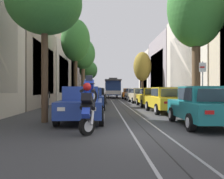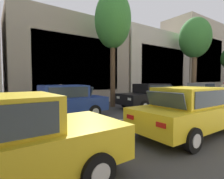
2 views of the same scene
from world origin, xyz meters
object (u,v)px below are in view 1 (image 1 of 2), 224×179
object	(u,v)px
street_tree_kerb_right_second	(142,67)
fire_hydrant	(68,104)
parked_car_blue_second_left	(91,98)
parked_car_orange_sixth_right	(128,93)
parked_car_blue_sixth_left	(99,93)
motorcycle_with_rider	(88,103)
street_tree_kerb_right_near	(196,8)
street_tree_kerb_left_near	(45,4)
parked_car_red_fifth_left	(98,93)
street_tree_kerb_left_fourth	(88,70)
parked_car_yellow_second_right	(166,100)
parked_car_black_mid_left	(96,96)
parked_car_white_fifth_right	(133,94)
pedestrian_on_left_pavement	(46,97)
parked_car_grey_fourth_left	(96,94)
street_tree_kerb_left_mid	(83,55)
cable_car_trolley	(113,88)
parked_car_yellow_mid_right	(150,97)
street_sign_post	(203,83)
parked_car_beige_fourth_right	(139,95)
parked_car_blue_near_left	(82,104)
parked_car_teal_near_right	(203,106)
street_tree_kerb_left_second	(76,41)

from	to	relation	value
street_tree_kerb_right_second	fire_hydrant	xyz separation A→B (m)	(-7.93, -17.15, -4.21)
parked_car_blue_second_left	parked_car_orange_sixth_right	world-z (taller)	same
parked_car_blue_sixth_left	motorcycle_with_rider	bearing A→B (deg)	-89.39
street_tree_kerb_right_near	street_tree_kerb_left_near	bearing A→B (deg)	-158.69
parked_car_red_fifth_left	street_tree_kerb_left_fourth	world-z (taller)	street_tree_kerb_left_fourth
street_tree_kerb_right_near	fire_hydrant	distance (m)	10.18
parked_car_red_fifth_left	street_tree_kerb_right_near	xyz separation A→B (m)	(6.29, -23.44, 5.38)
parked_car_red_fifth_left	parked_car_yellow_second_right	distance (m)	22.88
parked_car_blue_second_left	parked_car_blue_sixth_left	size ratio (longest dim) A/B	0.99
parked_car_orange_sixth_right	street_tree_kerb_right_near	distance (m)	24.07
parked_car_black_mid_left	parked_car_orange_sixth_right	size ratio (longest dim) A/B	1.00
parked_car_blue_sixth_left	parked_car_white_fifth_right	size ratio (longest dim) A/B	1.01
street_tree_kerb_left_near	parked_car_red_fifth_left	bearing A→B (deg)	86.36
motorcycle_with_rider	pedestrian_on_left_pavement	bearing A→B (deg)	110.04
parked_car_black_mid_left	parked_car_grey_fourth_left	bearing A→B (deg)	91.88
street_tree_kerb_left_mid	cable_car_trolley	bearing A→B (deg)	63.39
street_tree_kerb_left_fourth	parked_car_grey_fourth_left	bearing A→B (deg)	-81.42
street_tree_kerb_left_mid	street_tree_kerb_right_near	size ratio (longest dim) A/B	0.96
parked_car_black_mid_left	parked_car_yellow_mid_right	distance (m)	5.65
parked_car_yellow_second_right	street_sign_post	bearing A→B (deg)	-62.09
parked_car_beige_fourth_right	street_sign_post	distance (m)	13.38
parked_car_blue_near_left	parked_car_orange_sixth_right	world-z (taller)	same
street_tree_kerb_right_near	parked_car_grey_fourth_left	bearing A→B (deg)	111.16
parked_car_red_fifth_left	street_tree_kerb_left_mid	size ratio (longest dim) A/B	0.53
parked_car_white_fifth_right	street_sign_post	bearing A→B (deg)	-86.00
parked_car_yellow_mid_right	street_tree_kerb_left_near	bearing A→B (deg)	-124.25
parked_car_grey_fourth_left	parked_car_orange_sixth_right	xyz separation A→B (m)	(4.71, 7.04, 0.00)
street_sign_post	parked_car_yellow_mid_right	bearing A→B (deg)	99.08
motorcycle_with_rider	parked_car_white_fifth_right	bearing A→B (deg)	79.69
parked_car_black_mid_left	street_tree_kerb_left_mid	xyz separation A→B (m)	(-2.06, 8.79, 5.28)
parked_car_teal_near_right	parked_car_yellow_second_right	size ratio (longest dim) A/B	1.01
street_tree_kerb_left_fourth	parked_car_yellow_second_right	bearing A→B (deg)	-76.23
parked_car_orange_sixth_right	cable_car_trolley	size ratio (longest dim) A/B	0.48
parked_car_black_mid_left	street_tree_kerb_left_fourth	distance (m)	18.89
parked_car_grey_fourth_left	street_sign_post	size ratio (longest dim) A/B	1.52
parked_car_teal_near_right	parked_car_yellow_mid_right	distance (m)	10.87
parked_car_red_fifth_left	street_tree_kerb_left_second	world-z (taller)	street_tree_kerb_left_second
parked_car_blue_sixth_left	parked_car_teal_near_right	size ratio (longest dim) A/B	1.00
parked_car_red_fifth_left	parked_car_white_fifth_right	world-z (taller)	same
street_tree_kerb_left_fourth	parked_car_blue_near_left	bearing A→B (deg)	-86.78
parked_car_teal_near_right	street_tree_kerb_right_second	distance (m)	24.77
motorcycle_with_rider	street_sign_post	world-z (taller)	street_sign_post
street_tree_kerb_right_second	parked_car_blue_near_left	bearing A→B (deg)	-105.58
street_tree_kerb_left_near	pedestrian_on_left_pavement	distance (m)	9.31
parked_car_orange_sixth_right	street_tree_kerb_left_near	size ratio (longest dim) A/B	0.66
street_tree_kerb_left_second	street_tree_kerb_left_fourth	world-z (taller)	street_tree_kerb_left_second
parked_car_white_fifth_right	motorcycle_with_rider	xyz separation A→B (m)	(-4.33, -23.83, 0.22)
street_tree_kerb_left_fourth	cable_car_trolley	size ratio (longest dim) A/B	0.70
cable_car_trolley	street_sign_post	xyz separation A→B (m)	(3.71, -28.37, 0.14)
parked_car_beige_fourth_right	street_tree_kerb_left_near	bearing A→B (deg)	-113.02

